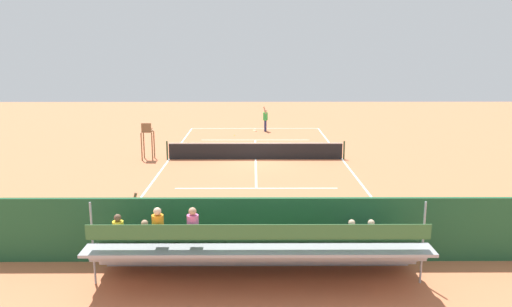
{
  "coord_description": "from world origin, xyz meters",
  "views": [
    {
      "loc": [
        0.12,
        28.4,
        6.46
      ],
      "look_at": [
        0.0,
        4.0,
        1.2
      ],
      "focal_mm": 35.37,
      "sensor_mm": 36.0,
      "label": 1
    }
  ],
  "objects_px": {
    "courtside_bench": "(357,234)",
    "tennis_racket": "(255,131)",
    "tennis_net": "(256,151)",
    "umpire_chair": "(147,137)",
    "tennis_player": "(265,118)",
    "tennis_ball_near": "(234,135)",
    "equipment_bag": "(308,247)",
    "bleacher_stand": "(255,250)",
    "line_judge": "(132,222)"
  },
  "relations": [
    {
      "from": "courtside_bench",
      "to": "equipment_bag",
      "type": "relative_size",
      "value": 2.0
    },
    {
      "from": "equipment_bag",
      "to": "line_judge",
      "type": "xyz_separation_m",
      "value": [
        5.58,
        -0.07,
        0.84
      ]
    },
    {
      "from": "courtside_bench",
      "to": "equipment_bag",
      "type": "distance_m",
      "value": 1.61
    },
    {
      "from": "tennis_net",
      "to": "bleacher_stand",
      "type": "bearing_deg",
      "value": 89.66
    },
    {
      "from": "tennis_net",
      "to": "tennis_racket",
      "type": "distance_m",
      "value": 9.93
    },
    {
      "from": "umpire_chair",
      "to": "tennis_net",
      "type": "bearing_deg",
      "value": -179.82
    },
    {
      "from": "bleacher_stand",
      "to": "tennis_ball_near",
      "type": "distance_m",
      "value": 23.13
    },
    {
      "from": "equipment_bag",
      "to": "line_judge",
      "type": "relative_size",
      "value": 0.47
    },
    {
      "from": "tennis_player",
      "to": "tennis_racket",
      "type": "distance_m",
      "value": 1.32
    },
    {
      "from": "tennis_net",
      "to": "bleacher_stand",
      "type": "xyz_separation_m",
      "value": [
        0.09,
        15.34,
        0.42
      ]
    },
    {
      "from": "tennis_net",
      "to": "umpire_chair",
      "type": "distance_m",
      "value": 6.25
    },
    {
      "from": "bleacher_stand",
      "to": "tennis_player",
      "type": "height_order",
      "value": "bleacher_stand"
    },
    {
      "from": "tennis_racket",
      "to": "bleacher_stand",
      "type": "bearing_deg",
      "value": 89.89
    },
    {
      "from": "tennis_player",
      "to": "tennis_ball_near",
      "type": "distance_m",
      "value": 3.16
    },
    {
      "from": "bleacher_stand",
      "to": "line_judge",
      "type": "height_order",
      "value": "bleacher_stand"
    },
    {
      "from": "courtside_bench",
      "to": "tennis_player",
      "type": "xyz_separation_m",
      "value": [
        2.38,
        -22.93,
        0.46
      ]
    },
    {
      "from": "equipment_bag",
      "to": "tennis_racket",
      "type": "bearing_deg",
      "value": -85.94
    },
    {
      "from": "bleacher_stand",
      "to": "tennis_player",
      "type": "xyz_separation_m",
      "value": [
        -0.88,
        -25.0,
        0.09
      ]
    },
    {
      "from": "tennis_player",
      "to": "line_judge",
      "type": "height_order",
      "value": "same"
    },
    {
      "from": "tennis_net",
      "to": "tennis_player",
      "type": "bearing_deg",
      "value": -94.64
    },
    {
      "from": "umpire_chair",
      "to": "tennis_racket",
      "type": "distance_m",
      "value": 11.76
    },
    {
      "from": "equipment_bag",
      "to": "tennis_net",
      "type": "bearing_deg",
      "value": -83.14
    },
    {
      "from": "tennis_net",
      "to": "equipment_bag",
      "type": "xyz_separation_m",
      "value": [
        -1.61,
        13.4,
        -0.32
      ]
    },
    {
      "from": "tennis_racket",
      "to": "tennis_ball_near",
      "type": "distance_m",
      "value": 2.64
    },
    {
      "from": "equipment_bag",
      "to": "tennis_ball_near",
      "type": "distance_m",
      "value": 21.36
    },
    {
      "from": "tennis_racket",
      "to": "line_judge",
      "type": "bearing_deg",
      "value": 80.42
    },
    {
      "from": "tennis_net",
      "to": "courtside_bench",
      "type": "distance_m",
      "value": 13.64
    },
    {
      "from": "courtside_bench",
      "to": "tennis_racket",
      "type": "xyz_separation_m",
      "value": [
        3.21,
        -23.19,
        -0.54
      ]
    },
    {
      "from": "tennis_net",
      "to": "tennis_ball_near",
      "type": "relative_size",
      "value": 156.06
    },
    {
      "from": "courtside_bench",
      "to": "tennis_ball_near",
      "type": "bearing_deg",
      "value": -77.43
    },
    {
      "from": "equipment_bag",
      "to": "tennis_ball_near",
      "type": "xyz_separation_m",
      "value": [
        3.13,
        -21.13,
        -0.15
      ]
    },
    {
      "from": "tennis_player",
      "to": "tennis_ball_near",
      "type": "height_order",
      "value": "tennis_player"
    },
    {
      "from": "tennis_ball_near",
      "to": "courtside_bench",
      "type": "bearing_deg",
      "value": 102.57
    },
    {
      "from": "umpire_chair",
      "to": "tennis_racket",
      "type": "relative_size",
      "value": 3.66
    },
    {
      "from": "tennis_ball_near",
      "to": "bleacher_stand",
      "type": "bearing_deg",
      "value": 93.53
    },
    {
      "from": "equipment_bag",
      "to": "tennis_player",
      "type": "distance_m",
      "value": 23.09
    },
    {
      "from": "tennis_net",
      "to": "umpire_chair",
      "type": "height_order",
      "value": "umpire_chair"
    },
    {
      "from": "umpire_chair",
      "to": "courtside_bench",
      "type": "relative_size",
      "value": 1.19
    },
    {
      "from": "equipment_bag",
      "to": "tennis_player",
      "type": "bearing_deg",
      "value": -87.94
    },
    {
      "from": "tennis_player",
      "to": "tennis_ball_near",
      "type": "relative_size",
      "value": 29.18
    },
    {
      "from": "tennis_net",
      "to": "bleacher_stand",
      "type": "distance_m",
      "value": 15.35
    },
    {
      "from": "bleacher_stand",
      "to": "umpire_chair",
      "type": "bearing_deg",
      "value": -68.27
    },
    {
      "from": "courtside_bench",
      "to": "tennis_racket",
      "type": "relative_size",
      "value": 3.08
    },
    {
      "from": "tennis_net",
      "to": "tennis_racket",
      "type": "xyz_separation_m",
      "value": [
        0.04,
        -9.92,
        -0.49
      ]
    },
    {
      "from": "bleacher_stand",
      "to": "tennis_player",
      "type": "relative_size",
      "value": 4.7
    },
    {
      "from": "umpire_chair",
      "to": "tennis_player",
      "type": "height_order",
      "value": "umpire_chair"
    },
    {
      "from": "tennis_net",
      "to": "tennis_racket",
      "type": "relative_size",
      "value": 17.64
    },
    {
      "from": "tennis_net",
      "to": "equipment_bag",
      "type": "relative_size",
      "value": 11.44
    },
    {
      "from": "bleacher_stand",
      "to": "equipment_bag",
      "type": "distance_m",
      "value": 2.69
    },
    {
      "from": "equipment_bag",
      "to": "tennis_racket",
      "type": "distance_m",
      "value": 23.37
    }
  ]
}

